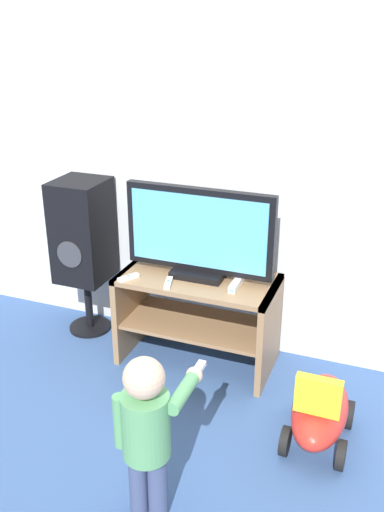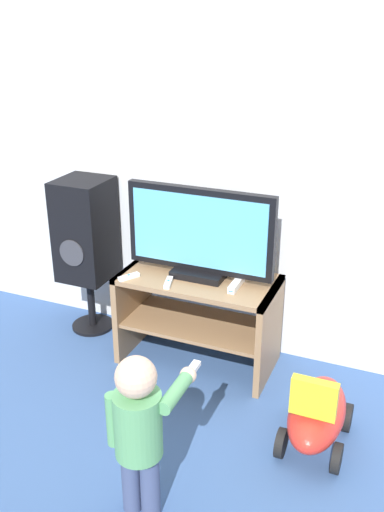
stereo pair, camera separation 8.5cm
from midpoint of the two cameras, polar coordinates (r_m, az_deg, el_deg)
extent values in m
plane|color=#38568C|center=(3.41, -1.59, -12.31)|extent=(16.00, 16.00, 0.00)
cube|color=silver|center=(3.35, 1.80, 11.50)|extent=(10.00, 0.06, 2.60)
cube|color=#93704C|center=(3.31, -0.16, -2.38)|extent=(0.92, 0.46, 0.03)
cube|color=#93704C|center=(3.45, -0.15, -6.80)|extent=(0.88, 0.42, 0.02)
cube|color=#93704C|center=(3.60, -6.73, -5.09)|extent=(0.04, 0.46, 0.56)
cube|color=#93704C|center=(3.32, 7.01, -7.71)|extent=(0.04, 0.46, 0.56)
cube|color=black|center=(3.32, -0.01, -1.68)|extent=(0.31, 0.20, 0.04)
cube|color=black|center=(3.21, -0.02, 2.61)|extent=(0.87, 0.05, 0.49)
cube|color=#59B2EA|center=(3.19, -0.20, 2.45)|extent=(0.80, 0.01, 0.42)
cube|color=white|center=(3.19, 3.70, -2.78)|extent=(0.04, 0.19, 0.04)
cube|color=#3F8CE5|center=(3.11, 3.16, -3.51)|extent=(0.02, 0.00, 0.01)
cube|color=white|center=(3.30, -7.11, -2.16)|extent=(0.10, 0.13, 0.02)
cylinder|color=#337FD8|center=(3.29, -7.13, -1.96)|extent=(0.01, 0.01, 0.00)
cube|color=white|center=(3.22, -3.13, -2.70)|extent=(0.07, 0.13, 0.02)
cylinder|color=#337FD8|center=(3.21, -3.14, -2.49)|extent=(0.01, 0.01, 0.00)
cylinder|color=#3F4C72|center=(2.60, -6.36, -21.40)|extent=(0.08, 0.08, 0.32)
cylinder|color=#3F4C72|center=(2.57, -4.47, -21.97)|extent=(0.08, 0.08, 0.32)
cylinder|color=#599E66|center=(2.38, -5.71, -16.52)|extent=(0.20, 0.20, 0.29)
sphere|color=beige|center=(2.24, -5.94, -12.05)|extent=(0.17, 0.17, 0.17)
cylinder|color=#599E66|center=(2.43, -8.19, -16.03)|extent=(0.06, 0.06, 0.24)
cylinder|color=#599E66|center=(2.36, -1.92, -13.43)|extent=(0.06, 0.24, 0.06)
sphere|color=beige|center=(2.45, -0.79, -11.85)|extent=(0.07, 0.07, 0.07)
cube|color=white|center=(2.48, -0.44, -11.36)|extent=(0.03, 0.13, 0.02)
cylinder|color=black|center=(3.97, -10.72, -6.95)|extent=(0.28, 0.28, 0.02)
cylinder|color=black|center=(3.88, -10.92, -4.64)|extent=(0.05, 0.05, 0.38)
cube|color=black|center=(3.67, -11.53, 2.51)|extent=(0.31, 0.33, 0.65)
cylinder|color=#38383D|center=(3.58, -12.83, 0.14)|extent=(0.17, 0.01, 0.17)
ellipsoid|color=red|center=(2.96, 11.86, -14.89)|extent=(0.27, 0.57, 0.21)
cube|color=yellow|center=(2.72, 11.61, -13.55)|extent=(0.21, 0.05, 0.19)
cylinder|color=black|center=(3.16, 9.80, -14.28)|extent=(0.04, 0.15, 0.15)
cylinder|color=black|center=(3.14, 14.69, -15.10)|extent=(0.04, 0.15, 0.15)
cylinder|color=black|center=(2.92, 8.44, -17.84)|extent=(0.04, 0.15, 0.15)
cylinder|color=black|center=(2.90, 13.82, -18.79)|extent=(0.04, 0.15, 0.15)
camera|label=1|loc=(0.04, -90.77, -0.33)|focal=40.00mm
camera|label=2|loc=(0.04, 89.23, 0.33)|focal=40.00mm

